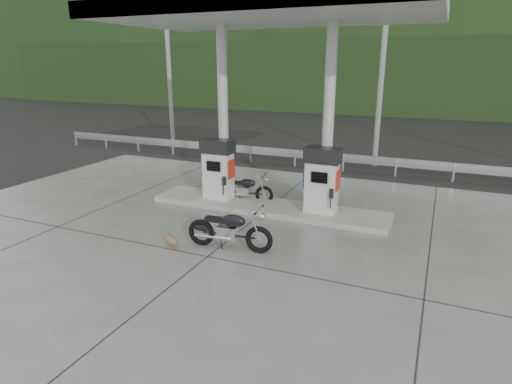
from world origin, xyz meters
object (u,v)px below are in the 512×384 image
at_px(gas_pump_left, 218,169).
at_px(gas_pump_right, 322,180).
at_px(motorcycle_right, 229,230).
at_px(duck, 171,240).
at_px(motorcycle_left, 245,189).

bearing_deg(gas_pump_left, gas_pump_right, 0.00).
distance_m(gas_pump_left, motorcycle_right, 3.50).
xyz_separation_m(gas_pump_left, gas_pump_right, (3.20, 0.00, 0.00)).
distance_m(gas_pump_right, duck, 4.38).
bearing_deg(motorcycle_right, gas_pump_right, 59.67).
xyz_separation_m(gas_pump_right, duck, (-2.61, -3.41, -0.87)).
bearing_deg(motorcycle_left, gas_pump_left, -161.01).
relative_size(gas_pump_left, duck, 3.62).
distance_m(gas_pump_right, motorcycle_right, 3.26).
xyz_separation_m(gas_pump_right, motorcycle_right, (-1.35, -2.91, -0.59)).
height_order(gas_pump_right, motorcycle_left, gas_pump_right).
relative_size(gas_pump_left, motorcycle_right, 0.94).
height_order(motorcycle_left, motorcycle_right, motorcycle_right).
height_order(gas_pump_left, motorcycle_right, gas_pump_left).
xyz_separation_m(motorcycle_right, duck, (-1.27, -0.49, -0.28)).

